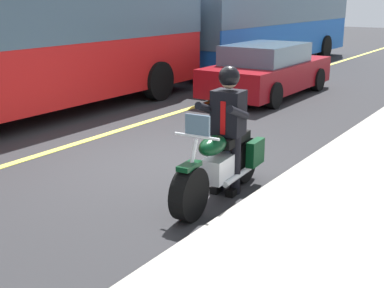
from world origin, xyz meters
name	(u,v)px	position (x,y,z in m)	size (l,w,h in m)	color
ground_plane	(160,164)	(0.00, 0.00, 0.00)	(80.00, 80.00, 0.00)	#28282B
lane_center_stripe	(72,145)	(0.00, -2.00, 0.01)	(60.00, 0.16, 0.01)	#E5DB4C
motorcycle_main	(221,165)	(0.65, 1.52, 0.45)	(2.22, 0.70, 1.26)	black
rider_main	(228,119)	(0.46, 1.50, 1.04)	(0.65, 0.58, 1.74)	black
bus_near	(267,16)	(-12.17, -4.10, 1.87)	(11.05, 2.70, 3.30)	blue
bus_far	(6,33)	(-0.65, -4.48, 1.87)	(11.05, 2.70, 3.30)	red
car_silver	(268,70)	(-6.33, -1.19, 0.69)	(4.60, 1.92, 1.40)	maroon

